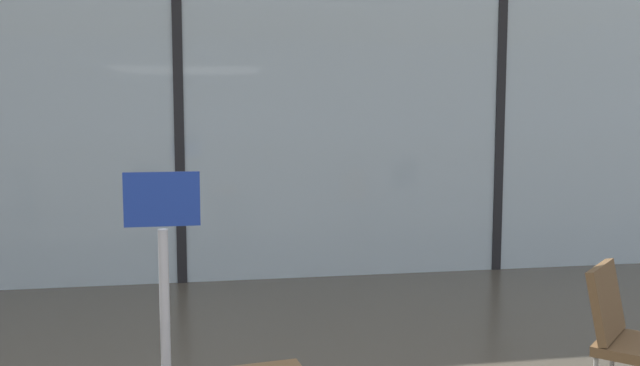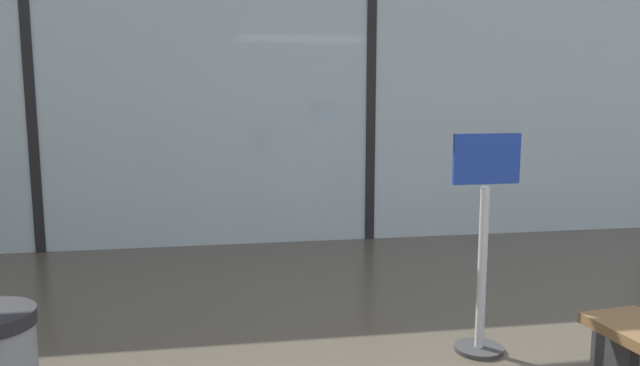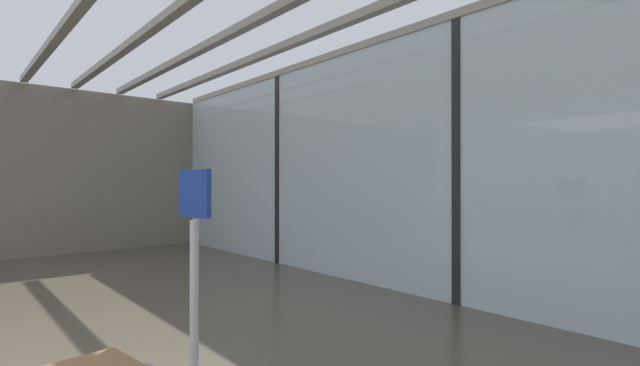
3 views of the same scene
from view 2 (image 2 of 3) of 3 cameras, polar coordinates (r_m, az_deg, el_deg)
glass_curtain_wall at (r=7.17m, az=4.42°, el=7.69°), size 14.00×0.08×3.20m
window_mullion_0 at (r=7.18m, az=-24.04°, el=6.93°), size 0.10×0.12×3.20m
window_mullion_1 at (r=7.17m, az=4.42°, el=7.69°), size 0.10×0.12×3.20m
parked_airplane at (r=12.71m, az=4.72°, el=11.13°), size 11.85×4.45×4.45m
info_sign at (r=4.33m, az=14.13°, el=-5.86°), size 0.44×0.32×1.44m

